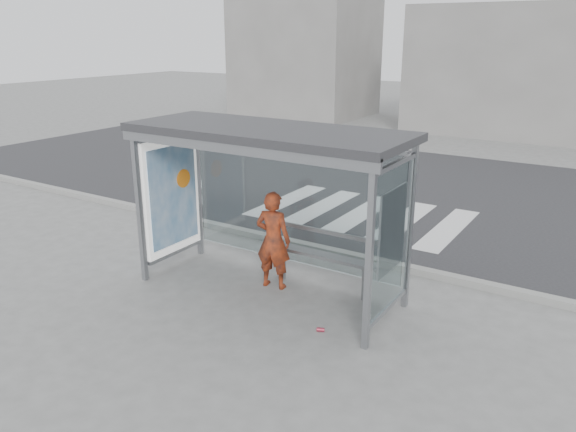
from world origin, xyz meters
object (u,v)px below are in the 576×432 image
(person, at_px, (273,240))
(soda_can, at_px, (321,330))
(bench, at_px, (323,255))
(bus_shelter, at_px, (249,167))

(person, bearing_deg, soda_can, 138.70)
(bench, bearing_deg, soda_can, -62.05)
(person, relative_size, bench, 0.85)
(bus_shelter, xyz_separation_m, soda_can, (1.68, -0.70, -1.95))
(person, bearing_deg, bus_shelter, 19.63)
(bus_shelter, distance_m, bench, 1.82)
(person, height_order, soda_can, person)
(person, distance_m, soda_can, 1.79)
(person, xyz_separation_m, bench, (0.71, 0.35, -0.22))
(bench, bearing_deg, bus_shelter, -153.08)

